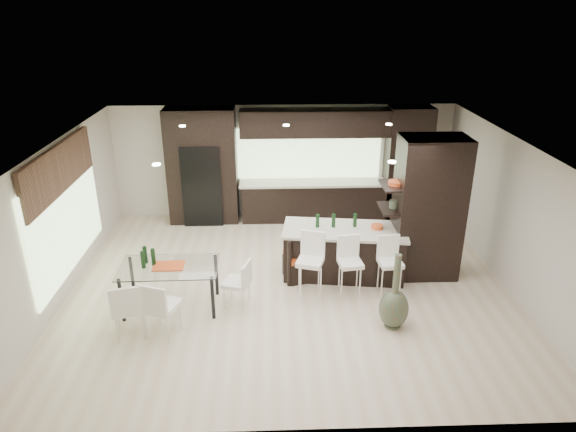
{
  "coord_description": "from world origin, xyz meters",
  "views": [
    {
      "loc": [
        -0.32,
        -8.32,
        4.91
      ],
      "look_at": [
        0.0,
        0.6,
        1.15
      ],
      "focal_mm": 32.0,
      "sensor_mm": 36.0,
      "label": 1
    }
  ],
  "objects_px": {
    "kitchen_island": "(344,252)",
    "stool_mid": "(350,273)",
    "stool_right": "(389,273)",
    "bench": "(320,262)",
    "chair_end": "(236,286)",
    "stool_left": "(310,273)",
    "floor_vase": "(395,291)",
    "chair_far": "(129,310)",
    "dining_table": "(171,287)",
    "chair_near": "(162,309)"
  },
  "relations": [
    {
      "from": "bench",
      "to": "stool_right",
      "type": "bearing_deg",
      "value": -51.87
    },
    {
      "from": "bench",
      "to": "chair_end",
      "type": "xyz_separation_m",
      "value": [
        -1.54,
        -1.05,
        0.13
      ]
    },
    {
      "from": "stool_right",
      "to": "floor_vase",
      "type": "relative_size",
      "value": 0.69
    },
    {
      "from": "stool_right",
      "to": "chair_end",
      "type": "height_order",
      "value": "stool_right"
    },
    {
      "from": "stool_left",
      "to": "bench",
      "type": "bearing_deg",
      "value": 89.41
    },
    {
      "from": "stool_mid",
      "to": "chair_end",
      "type": "relative_size",
      "value": 1.15
    },
    {
      "from": "stool_left",
      "to": "dining_table",
      "type": "relative_size",
      "value": 0.6
    },
    {
      "from": "stool_left",
      "to": "floor_vase",
      "type": "bearing_deg",
      "value": -18.84
    },
    {
      "from": "bench",
      "to": "kitchen_island",
      "type": "bearing_deg",
      "value": -17.87
    },
    {
      "from": "stool_left",
      "to": "bench",
      "type": "relative_size",
      "value": 0.72
    },
    {
      "from": "stool_left",
      "to": "chair_far",
      "type": "xyz_separation_m",
      "value": [
        -2.91,
        -1.02,
        -0.04
      ]
    },
    {
      "from": "stool_right",
      "to": "chair_far",
      "type": "distance_m",
      "value": 4.45
    },
    {
      "from": "kitchen_island",
      "to": "stool_mid",
      "type": "distance_m",
      "value": 0.8
    },
    {
      "from": "stool_left",
      "to": "floor_vase",
      "type": "relative_size",
      "value": 0.75
    },
    {
      "from": "stool_mid",
      "to": "bench",
      "type": "height_order",
      "value": "stool_mid"
    },
    {
      "from": "chair_far",
      "to": "chair_end",
      "type": "height_order",
      "value": "chair_far"
    },
    {
      "from": "stool_left",
      "to": "stool_right",
      "type": "height_order",
      "value": "stool_left"
    },
    {
      "from": "chair_end",
      "to": "stool_mid",
      "type": "bearing_deg",
      "value": -65.27
    },
    {
      "from": "kitchen_island",
      "to": "chair_near",
      "type": "xyz_separation_m",
      "value": [
        -3.1,
        -1.84,
        -0.02
      ]
    },
    {
      "from": "kitchen_island",
      "to": "stool_mid",
      "type": "bearing_deg",
      "value": -82.54
    },
    {
      "from": "stool_right",
      "to": "chair_end",
      "type": "xyz_separation_m",
      "value": [
        -2.7,
        -0.25,
        -0.05
      ]
    },
    {
      "from": "floor_vase",
      "to": "bench",
      "type": "bearing_deg",
      "value": 120.27
    },
    {
      "from": "chair_end",
      "to": "chair_near",
      "type": "bearing_deg",
      "value": 142.85
    },
    {
      "from": "chair_end",
      "to": "dining_table",
      "type": "bearing_deg",
      "value": 107.52
    },
    {
      "from": "kitchen_island",
      "to": "chair_far",
      "type": "distance_m",
      "value": 4.06
    },
    {
      "from": "kitchen_island",
      "to": "stool_mid",
      "type": "height_order",
      "value": "kitchen_island"
    },
    {
      "from": "stool_left",
      "to": "chair_end",
      "type": "height_order",
      "value": "stool_left"
    },
    {
      "from": "stool_mid",
      "to": "chair_end",
      "type": "xyz_separation_m",
      "value": [
        -1.99,
        -0.25,
        -0.06
      ]
    },
    {
      "from": "stool_mid",
      "to": "chair_far",
      "type": "distance_m",
      "value": 3.76
    },
    {
      "from": "dining_table",
      "to": "chair_end",
      "type": "relative_size",
      "value": 2.08
    },
    {
      "from": "kitchen_island",
      "to": "chair_far",
      "type": "bearing_deg",
      "value": -145.66
    },
    {
      "from": "chair_near",
      "to": "stool_mid",
      "type": "bearing_deg",
      "value": 39.31
    },
    {
      "from": "floor_vase",
      "to": "chair_near",
      "type": "distance_m",
      "value": 3.69
    },
    {
      "from": "stool_right",
      "to": "bench",
      "type": "xyz_separation_m",
      "value": [
        -1.15,
        0.8,
        -0.18
      ]
    },
    {
      "from": "stool_left",
      "to": "dining_table",
      "type": "bearing_deg",
      "value": -157.22
    },
    {
      "from": "stool_mid",
      "to": "dining_table",
      "type": "xyz_separation_m",
      "value": [
        -3.1,
        -0.25,
        -0.06
      ]
    },
    {
      "from": "kitchen_island",
      "to": "chair_end",
      "type": "height_order",
      "value": "kitchen_island"
    },
    {
      "from": "bench",
      "to": "chair_near",
      "type": "xyz_separation_m",
      "value": [
        -2.66,
        -1.84,
        0.2
      ]
    },
    {
      "from": "floor_vase",
      "to": "chair_near",
      "type": "xyz_separation_m",
      "value": [
        -3.68,
        -0.09,
        -0.19
      ]
    },
    {
      "from": "dining_table",
      "to": "chair_near",
      "type": "distance_m",
      "value": 0.79
    },
    {
      "from": "bench",
      "to": "chair_near",
      "type": "distance_m",
      "value": 3.24
    },
    {
      "from": "kitchen_island",
      "to": "chair_far",
      "type": "relative_size",
      "value": 2.56
    },
    {
      "from": "kitchen_island",
      "to": "chair_far",
      "type": "xyz_separation_m",
      "value": [
        -3.62,
        -1.83,
        -0.03
      ]
    },
    {
      "from": "stool_right",
      "to": "chair_far",
      "type": "relative_size",
      "value": 0.99
    },
    {
      "from": "stool_mid",
      "to": "chair_far",
      "type": "xyz_separation_m",
      "value": [
        -3.62,
        -1.04,
        -0.0
      ]
    },
    {
      "from": "stool_mid",
      "to": "floor_vase",
      "type": "height_order",
      "value": "floor_vase"
    },
    {
      "from": "stool_left",
      "to": "chair_near",
      "type": "distance_m",
      "value": 2.61
    },
    {
      "from": "chair_far",
      "to": "stool_left",
      "type": "bearing_deg",
      "value": 5.66
    },
    {
      "from": "floor_vase",
      "to": "chair_end",
      "type": "xyz_separation_m",
      "value": [
        -2.57,
        0.7,
        -0.26
      ]
    },
    {
      "from": "dining_table",
      "to": "chair_end",
      "type": "distance_m",
      "value": 1.12
    }
  ]
}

